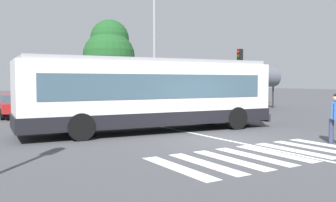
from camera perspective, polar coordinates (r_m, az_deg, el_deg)
name	(u,v)px	position (r m, az deg, el deg)	size (l,w,h in m)	color
ground_plane	(225,141)	(13.24, 8.90, -6.22)	(160.00, 160.00, 0.00)	#47474C
city_transit_bus	(150,94)	(15.56, -2.76, 1.08)	(11.17, 3.53, 3.06)	black
pedestrian_crossing_street	(336,116)	(13.71, 24.69, -2.07)	(0.52, 0.42, 1.72)	#333856
parked_car_red	(16,104)	(23.49, -22.65, -0.48)	(2.05, 4.59, 1.35)	black
parked_car_charcoal	(60,103)	(23.76, -16.48, -0.34)	(1.96, 4.54, 1.35)	black
parked_car_champagne	(101,102)	(25.01, -10.41, -0.09)	(1.98, 4.56, 1.35)	black
parked_car_black	(137,101)	(25.78, -4.80, 0.04)	(1.97, 4.55, 1.35)	black
parked_car_blue	(170,100)	(27.36, 0.35, 0.23)	(2.26, 4.66, 1.35)	black
traffic_light_far_corner	(240,70)	(25.72, 11.12, 4.82)	(0.33, 0.32, 4.34)	#28282B
bus_stop_shelter	(253,78)	(28.70, 13.17, 3.58)	(4.41, 1.54, 3.25)	#28282B
twin_arm_street_lamp	(154,24)	(24.95, -2.14, 11.87)	(5.12, 0.32, 9.68)	#939399
background_tree_right	(109,52)	(31.96, -9.16, 7.61)	(4.42, 4.42, 7.43)	brown
crosswalk_painted_stripes	(264,155)	(11.08, 14.79, -8.09)	(6.49, 2.90, 0.01)	silver
lane_center_line	(196,134)	(14.91, 4.45, -5.13)	(0.16, 24.00, 0.01)	silver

